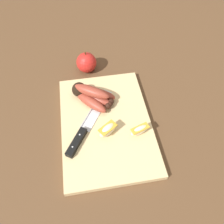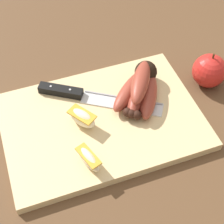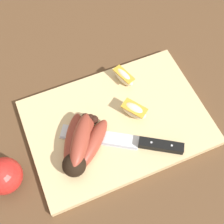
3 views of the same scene
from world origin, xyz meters
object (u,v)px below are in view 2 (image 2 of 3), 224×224
Objects in this scene: banana_bunch at (140,88)px; apple_wedge_near at (82,118)px; chefs_knife at (82,95)px; whole_apple at (209,71)px; apple_wedge_middle at (89,159)px.

banana_bunch is 0.15m from apple_wedge_near.
whole_apple reaches higher than chefs_knife.
chefs_knife is 3.73× the size of apple_wedge_near.
banana_bunch is 1.68× the size of whole_apple.
apple_wedge_middle is (-0.04, -0.17, 0.01)m from chefs_knife.
apple_wedge_near is 0.74× the size of whole_apple.
chefs_knife is (-0.12, 0.04, -0.02)m from banana_bunch.
whole_apple reaches higher than apple_wedge_middle.
apple_wedge_middle is at bearing -158.29° from whole_apple.
whole_apple is (0.32, 0.04, -0.00)m from apple_wedge_near.
apple_wedge_middle is (-0.02, -0.10, -0.00)m from apple_wedge_near.
banana_bunch reaches higher than chefs_knife.
whole_apple reaches higher than apple_wedge_near.
chefs_knife is 0.08m from apple_wedge_near.
banana_bunch is at bearing 13.72° from apple_wedge_near.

